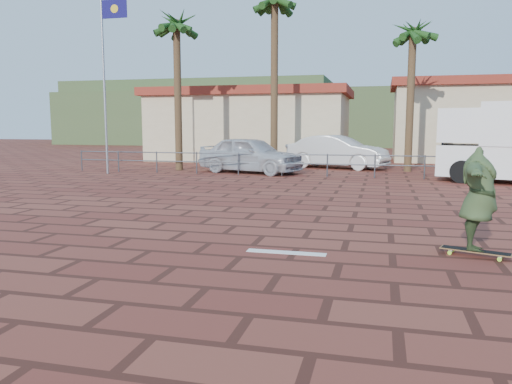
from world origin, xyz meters
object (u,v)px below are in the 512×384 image
longboard (475,251)px  car_silver (250,155)px  skateboarder (479,199)px  car_white (337,152)px

longboard → car_silver: (-7.56, 13.68, 0.76)m
longboard → car_silver: car_silver is taller
skateboarder → car_silver: bearing=36.2°
car_white → car_silver: bearing=150.8°
longboard → car_white: (-3.85, 17.18, 0.76)m
car_white → longboard: bearing=-149.9°
skateboarder → car_white: bearing=19.9°
car_silver → car_white: size_ratio=0.97×
car_silver → skateboarder: bearing=-133.4°
longboard → skateboarder: (0.00, -0.00, 0.90)m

